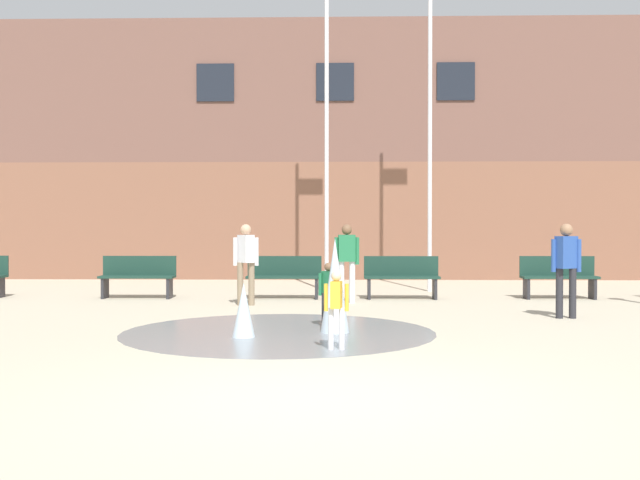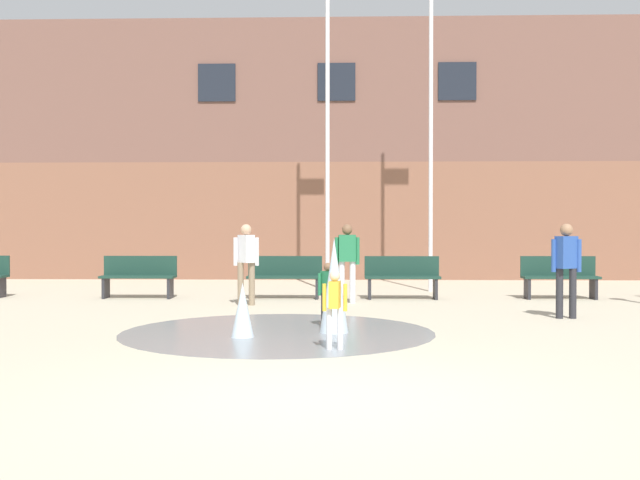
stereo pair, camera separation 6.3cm
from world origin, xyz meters
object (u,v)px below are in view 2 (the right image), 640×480
object	(u,v)px
adult_in_red	(347,257)
child_with_pink_shirt	(328,289)
park_bench_near_trashcan	(560,276)
flagpole_left	(329,102)
park_bench_under_left_flagpole	(285,276)
teen_by_trashcan	(246,258)
park_bench_left_of_flagpoles	(139,276)
park_bench_under_right_flagpole	(402,276)
adult_near_bench	(566,263)
flagpole_right	(432,96)
child_in_fountain	(335,303)

from	to	relation	value
adult_in_red	child_with_pink_shirt	xyz separation A→B (m)	(-0.32, -3.67, -0.35)
park_bench_near_trashcan	flagpole_left	distance (m)	6.66
park_bench_under_left_flagpole	teen_by_trashcan	world-z (taller)	teen_by_trashcan
park_bench_left_of_flagpoles	park_bench_under_right_flagpole	xyz separation A→B (m)	(5.68, -0.01, 0.00)
adult_near_bench	flagpole_right	distance (m)	6.68
park_bench_left_of_flagpoles	child_in_fountain	world-z (taller)	child_in_fountain
park_bench_under_right_flagpole	child_with_pink_shirt	xyz separation A→B (m)	(-1.50, -4.59, 0.10)
child_in_fountain	flagpole_left	size ratio (longest dim) A/B	0.12
adult_near_bench	park_bench_under_right_flagpole	bearing A→B (deg)	-82.58
teen_by_trashcan	adult_in_red	bearing A→B (deg)	-112.85
park_bench_near_trashcan	adult_in_red	xyz separation A→B (m)	(-4.55, -1.04, 0.45)
park_bench_near_trashcan	child_in_fountain	distance (m)	8.34
park_bench_left_of_flagpoles	adult_in_red	size ratio (longest dim) A/B	1.01
flagpole_left	flagpole_right	distance (m)	2.47
park_bench_left_of_flagpoles	teen_by_trashcan	xyz separation A→B (m)	(2.52, -1.43, 0.45)
child_in_fountain	flagpole_right	world-z (taller)	flagpole_right
child_in_fountain	flagpole_left	distance (m)	9.51
park_bench_under_right_flagpole	child_with_pink_shirt	distance (m)	4.83
park_bench_near_trashcan	child_in_fountain	size ratio (longest dim) A/B	1.62
park_bench_left_of_flagpoles	park_bench_under_left_flagpole	distance (m)	3.16
park_bench_under_right_flagpole	park_bench_under_left_flagpole	bearing A→B (deg)	-180.00
park_bench_near_trashcan	park_bench_under_right_flagpole	bearing A→B (deg)	-178.08
park_bench_under_right_flagpole	adult_near_bench	distance (m)	4.22
adult_near_bench	adult_in_red	xyz separation A→B (m)	(-3.65, 2.47, 0.00)
park_bench_under_right_flagpole	adult_in_red	distance (m)	1.57
child_in_fountain	child_with_pink_shirt	bearing A→B (deg)	-168.22
park_bench_near_trashcan	child_in_fountain	world-z (taller)	child_in_fountain
child_with_pink_shirt	flagpole_left	xyz separation A→B (m)	(-0.11, 6.50, 3.94)
adult_near_bench	teen_by_trashcan	world-z (taller)	same
teen_by_trashcan	flagpole_right	world-z (taller)	flagpole_right
park_bench_under_left_flagpole	flagpole_right	distance (m)	5.71
child_in_fountain	teen_by_trashcan	bearing A→B (deg)	-152.99
park_bench_under_right_flagpole	adult_near_bench	xyz separation A→B (m)	(2.47, -3.40, 0.45)
flagpole_left	flagpole_right	bearing A→B (deg)	0.00
park_bench_left_of_flagpoles	flagpole_left	size ratio (longest dim) A/B	0.19
teen_by_trashcan	adult_near_bench	bearing A→B (deg)	-146.13
child_with_pink_shirt	park_bench_near_trashcan	bearing A→B (deg)	-88.86
park_bench_under_left_flagpole	park_bench_under_right_flagpole	world-z (taller)	same
park_bench_left_of_flagpoles	teen_by_trashcan	bearing A→B (deg)	-29.54
child_in_fountain	park_bench_under_right_flagpole	bearing A→B (deg)	176.90
adult_in_red	flagpole_right	xyz separation A→B (m)	(2.04, 2.83, 3.73)
park_bench_left_of_flagpoles	park_bench_near_trashcan	world-z (taller)	same
park_bench_under_left_flagpole	child_with_pink_shirt	bearing A→B (deg)	-77.52
park_bench_under_right_flagpole	child_in_fountain	size ratio (longest dim) A/B	1.62
child_with_pink_shirt	flagpole_right	xyz separation A→B (m)	(2.35, 6.50, 4.09)
park_bench_under_right_flagpole	flagpole_left	distance (m)	4.75
teen_by_trashcan	child_with_pink_shirt	xyz separation A→B (m)	(1.66, -3.18, -0.35)
park_bench_left_of_flagpoles	teen_by_trashcan	world-z (taller)	teen_by_trashcan
flagpole_left	flagpole_right	world-z (taller)	flagpole_right
adult_in_red	flagpole_left	world-z (taller)	flagpole_left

